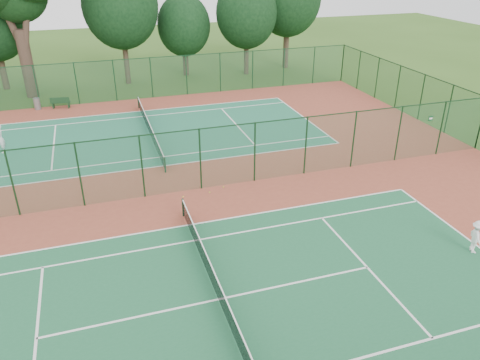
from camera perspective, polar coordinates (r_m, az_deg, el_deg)
name	(u,v)px	position (r m, az deg, el deg)	size (l,w,h in m)	color
ground	(174,192)	(25.51, -8.07, -1.50)	(120.00, 120.00, 0.00)	#33591B
red_pad	(174,192)	(25.51, -8.07, -1.49)	(40.00, 36.00, 0.01)	brown
court_near	(218,300)	(18.17, -2.67, -14.35)	(23.77, 10.97, 0.01)	#1D5D39
court_far	(150,135)	(33.65, -10.91, 5.44)	(23.77, 10.97, 0.01)	#216B4C
fence_north	(133,79)	(41.69, -12.89, 11.91)	(40.00, 0.09, 3.50)	#184A2E
fence_divider	(172,163)	(24.74, -8.33, 2.09)	(40.00, 0.09, 3.50)	#1A502F
tennis_net_near	(218,288)	(17.83, -2.71, -13.06)	(0.10, 12.90, 0.97)	#12331E
tennis_net_far	(149,128)	(33.47, -10.98, 6.29)	(0.10, 12.90, 0.97)	#143823
player_near	(477,237)	(22.56, 26.91, -6.20)	(0.98, 0.57, 1.52)	white
player_far	(1,139)	(33.53, -27.16, 4.52)	(0.67, 0.44, 1.84)	silver
trash_bin	(37,104)	(41.70, -23.49, 8.53)	(0.52, 0.52, 0.93)	gray
bench	(60,102)	(41.25, -21.04, 8.81)	(1.59, 0.73, 0.94)	#113218
stray_ball_a	(183,197)	(24.93, -6.94, -2.02)	(0.07, 0.07, 0.07)	yellow
stray_ball_b	(223,187)	(25.73, -2.03, -0.86)	(0.07, 0.07, 0.07)	#C4D230
stray_ball_c	(210,192)	(25.23, -3.72, -1.50)	(0.07, 0.07, 0.07)	#B0C52D
evergreen_row	(133,81)	(48.20, -12.90, 11.69)	(39.00, 5.00, 12.00)	black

